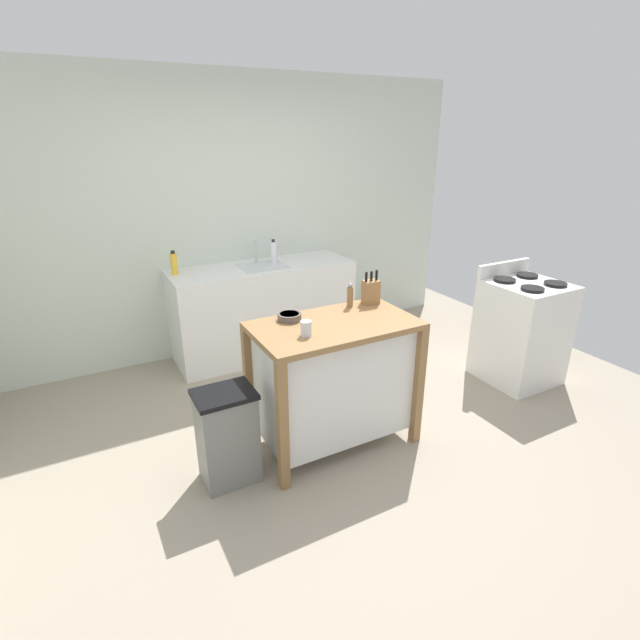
# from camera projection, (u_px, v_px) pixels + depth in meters

# --- Properties ---
(ground_plane) EXTENTS (5.96, 5.96, 0.00)m
(ground_plane) POSITION_uv_depth(u_px,v_px,m) (337.00, 446.00, 3.35)
(ground_plane) COLOR gray
(ground_plane) RESTS_ON ground
(wall_back) EXTENTS (4.96, 0.10, 2.60)m
(wall_back) POSITION_uv_depth(u_px,v_px,m) (231.00, 218.00, 4.55)
(wall_back) COLOR silver
(wall_back) RESTS_ON ground
(kitchen_island) EXTENTS (1.09, 0.62, 0.91)m
(kitchen_island) POSITION_uv_depth(u_px,v_px,m) (334.00, 377.00, 3.24)
(kitchen_island) COLOR olive
(kitchen_island) RESTS_ON ground
(knife_block) EXTENTS (0.11, 0.09, 0.24)m
(knife_block) POSITION_uv_depth(u_px,v_px,m) (371.00, 291.00, 3.42)
(knife_block) COLOR #9E7042
(knife_block) RESTS_ON kitchen_island
(bowl_stoneware_deep) EXTENTS (0.16, 0.16, 0.05)m
(bowl_stoneware_deep) POSITION_uv_depth(u_px,v_px,m) (289.00, 316.00, 3.13)
(bowl_stoneware_deep) COLOR #564C47
(bowl_stoneware_deep) RESTS_ON kitchen_island
(drinking_cup) EXTENTS (0.07, 0.07, 0.09)m
(drinking_cup) POSITION_uv_depth(u_px,v_px,m) (306.00, 328.00, 2.88)
(drinking_cup) COLOR silver
(drinking_cup) RESTS_ON kitchen_island
(pepper_grinder) EXTENTS (0.04, 0.04, 0.17)m
(pepper_grinder) POSITION_uv_depth(u_px,v_px,m) (350.00, 296.00, 3.35)
(pepper_grinder) COLOR olive
(pepper_grinder) RESTS_ON kitchen_island
(trash_bin) EXTENTS (0.36, 0.28, 0.63)m
(trash_bin) POSITION_uv_depth(u_px,v_px,m) (227.00, 436.00, 2.93)
(trash_bin) COLOR slate
(trash_bin) RESTS_ON ground
(sink_counter) EXTENTS (1.74, 0.60, 0.89)m
(sink_counter) POSITION_uv_depth(u_px,v_px,m) (264.00, 310.00, 4.65)
(sink_counter) COLOR silver
(sink_counter) RESTS_ON ground
(sink_faucet) EXTENTS (0.02, 0.02, 0.22)m
(sink_faucet) POSITION_uv_depth(u_px,v_px,m) (256.00, 251.00, 4.56)
(sink_faucet) COLOR #B7BCC1
(sink_faucet) RESTS_ON sink_counter
(bottle_dish_soap) EXTENTS (0.05, 0.05, 0.23)m
(bottle_dish_soap) POSITION_uv_depth(u_px,v_px,m) (274.00, 252.00, 4.54)
(bottle_dish_soap) COLOR white
(bottle_dish_soap) RESTS_ON sink_counter
(bottle_spray_cleaner) EXTENTS (0.06, 0.06, 0.22)m
(bottle_spray_cleaner) POSITION_uv_depth(u_px,v_px,m) (174.00, 263.00, 4.18)
(bottle_spray_cleaner) COLOR yellow
(bottle_spray_cleaner) RESTS_ON sink_counter
(stove) EXTENTS (0.60, 0.60, 1.01)m
(stove) POSITION_uv_depth(u_px,v_px,m) (521.00, 331.00, 4.13)
(stove) COLOR white
(stove) RESTS_ON ground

